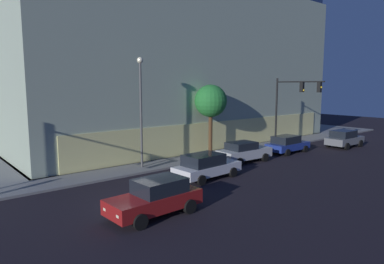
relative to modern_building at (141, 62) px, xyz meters
The scene contains 10 objects.
ground_plane 28.13m from the modern_building, 122.05° to the right, with size 120.00×120.00×0.00m, color black.
modern_building is the anchor object (origin of this frame).
traffic_light_far_corner 19.56m from the modern_building, 73.83° to the right, with size 0.56×4.88×6.62m.
street_lamp_sidewalk 19.22m from the modern_building, 121.57° to the right, with size 0.44×0.44×7.91m.
sidewalk_tree 16.35m from the modern_building, 99.59° to the right, with size 2.79×2.79×6.01m.
car_red 29.24m from the modern_building, 120.21° to the right, with size 4.60×2.24×1.72m.
car_white 23.85m from the modern_building, 110.84° to the right, with size 4.80×2.31×1.64m.
car_silver 20.99m from the modern_building, 97.06° to the right, with size 4.68×2.21×1.63m.
car_blue 21.11m from the modern_building, 79.50° to the right, with size 4.43×2.07×1.56m.
car_grey 24.80m from the modern_building, 64.04° to the right, with size 4.38×2.16×1.69m.
Camera 1 is at (-8.67, -14.84, 6.09)m, focal length 32.31 mm.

